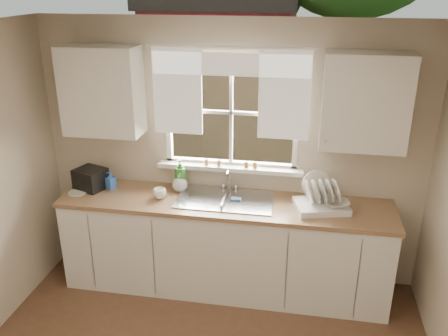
% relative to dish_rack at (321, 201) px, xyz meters
% --- Properties ---
extents(room_walls, '(3.62, 4.02, 2.50)m').
position_rel_dish_rack_xyz_m(room_walls, '(-0.86, -1.75, 0.25)').
color(room_walls, beige).
rests_on(room_walls, ground).
extents(ceiling, '(3.60, 4.00, 0.02)m').
position_rel_dish_rack_xyz_m(ceiling, '(-0.86, -1.69, 1.51)').
color(ceiling, silver).
rests_on(ceiling, room_walls).
extents(window, '(1.38, 0.16, 1.06)m').
position_rel_dish_rack_xyz_m(window, '(-0.86, 0.31, 0.50)').
color(window, white).
rests_on(window, room_walls).
extents(curtains, '(1.50, 0.03, 0.81)m').
position_rel_dish_rack_xyz_m(curtains, '(-0.86, 0.26, 0.95)').
color(curtains, white).
rests_on(curtains, room_walls).
extents(base_cabinets, '(3.00, 0.62, 0.87)m').
position_rel_dish_rack_xyz_m(base_cabinets, '(-0.86, -0.01, -0.55)').
color(base_cabinets, silver).
rests_on(base_cabinets, ground).
extents(countertop, '(3.04, 0.65, 0.04)m').
position_rel_dish_rack_xyz_m(countertop, '(-0.86, -0.01, -0.10)').
color(countertop, '#8E6947').
rests_on(countertop, base_cabinets).
extents(upper_cabinet_left, '(0.70, 0.33, 0.80)m').
position_rel_dish_rack_xyz_m(upper_cabinet_left, '(-2.01, 0.14, 0.86)').
color(upper_cabinet_left, silver).
rests_on(upper_cabinet_left, room_walls).
extents(upper_cabinet_right, '(0.70, 0.33, 0.80)m').
position_rel_dish_rack_xyz_m(upper_cabinet_right, '(0.29, 0.14, 0.86)').
color(upper_cabinet_right, silver).
rests_on(upper_cabinet_right, room_walls).
extents(wall_outlet, '(0.08, 0.01, 0.12)m').
position_rel_dish_rack_xyz_m(wall_outlet, '(0.02, 0.30, 0.09)').
color(wall_outlet, beige).
rests_on(wall_outlet, room_walls).
extents(sill_jars, '(0.50, 0.04, 0.06)m').
position_rel_dish_rack_xyz_m(sill_jars, '(-0.84, 0.25, 0.19)').
color(sill_jars, brown).
rests_on(sill_jars, window).
extents(sink, '(0.88, 0.52, 0.40)m').
position_rel_dish_rack_xyz_m(sink, '(-0.86, 0.03, -0.15)').
color(sink, '#B7B7BC').
rests_on(sink, countertop).
extents(dish_rack, '(0.52, 0.44, 0.31)m').
position_rel_dish_rack_xyz_m(dish_rack, '(0.00, 0.00, 0.00)').
color(dish_rack, white).
rests_on(dish_rack, countertop).
extents(bowl, '(0.28, 0.28, 0.05)m').
position_rel_dish_rack_xyz_m(bowl, '(0.13, -0.05, 0.01)').
color(bowl, beige).
rests_on(bowl, dish_rack).
extents(soap_bottle_a, '(0.15, 0.15, 0.31)m').
position_rel_dish_rack_xyz_m(soap_bottle_a, '(-1.32, 0.18, 0.08)').
color(soap_bottle_a, '#31842B').
rests_on(soap_bottle_a, countertop).
extents(soap_bottle_b, '(0.11, 0.11, 0.18)m').
position_rel_dish_rack_xyz_m(soap_bottle_b, '(-1.98, 0.08, 0.01)').
color(soap_bottle_b, blue).
rests_on(soap_bottle_b, countertop).
extents(soap_bottle_c, '(0.19, 0.19, 0.19)m').
position_rel_dish_rack_xyz_m(soap_bottle_c, '(-1.32, 0.15, 0.02)').
color(soap_bottle_c, beige).
rests_on(soap_bottle_c, countertop).
extents(saucer, '(0.17, 0.17, 0.01)m').
position_rel_dish_rack_xyz_m(saucer, '(-2.26, -0.07, -0.07)').
color(saucer, silver).
rests_on(saucer, countertop).
extents(cup, '(0.15, 0.15, 0.09)m').
position_rel_dish_rack_xyz_m(cup, '(-1.46, -0.04, -0.03)').
color(cup, white).
rests_on(cup, countertop).
extents(black_appliance, '(0.33, 0.31, 0.20)m').
position_rel_dish_rack_xyz_m(black_appliance, '(-2.17, 0.06, 0.02)').
color(black_appliance, black).
rests_on(black_appliance, countertop).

